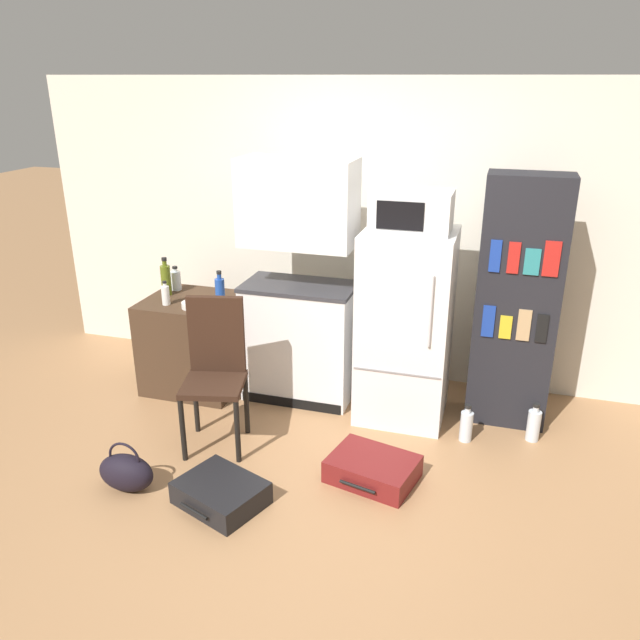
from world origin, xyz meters
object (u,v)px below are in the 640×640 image
Objects in this scene: bottle_milk_white at (166,295)px; suitcase_large_flat at (373,469)px; side_table at (195,343)px; chair at (215,361)px; bowl at (192,305)px; water_bottle_middle at (466,425)px; microwave at (412,211)px; handbag at (126,472)px; bottle_blue_soda at (220,292)px; suitcase_small_flat at (221,493)px; bottle_olive_oil at (166,279)px; bottle_clear_short at (176,280)px; refrigerator at (405,327)px; water_bottle_front at (534,425)px; kitchen_hutch at (299,293)px; bookshelf at (517,304)px.

bottle_milk_white is 0.31× the size of suitcase_large_flat.
chair reaches higher than side_table.
water_bottle_middle is at bearing -1.60° from bowl.
microwave reaches higher than handbag.
bottle_blue_soda is 0.71m from chair.
suitcase_small_flat is (0.75, -1.19, -0.71)m from bowl.
suitcase_small_flat is 2.13× the size of water_bottle_middle.
bottle_olive_oil is at bearing 173.63° from water_bottle_middle.
bottle_milk_white is 0.32× the size of suitcase_small_flat.
chair is at bearing -49.09° from bottle_clear_short.
bottle_clear_short is at bearing 106.40° from bottle_milk_white.
chair is at bearing -174.94° from suitcase_large_flat.
bottle_milk_white is at bearing -73.60° from bottle_clear_short.
refrigerator is 1.75m from suitcase_small_flat.
bottle_clear_short is 0.69× the size of bottle_blue_soda.
suitcase_large_flat is 1.26m from water_bottle_front.
bottle_milk_white is at bearing -170.69° from bottle_blue_soda.
bottle_milk_white is 2.88m from water_bottle_front.
suitcase_large_flat is at bearing -91.89° from microwave.
microwave is 0.52× the size of chair.
water_bottle_middle is (1.91, -0.14, -0.76)m from bottle_blue_soda.
water_bottle_front is (2.42, 1.32, -0.00)m from handbag.
side_table is at bearing 178.13° from water_bottle_front.
suitcase_small_flat is 2.21m from water_bottle_front.
handbag is (-0.64, -1.50, -0.74)m from kitchen_hutch.
bottle_milk_white is at bearing -178.42° from water_bottle_front.
water_bottle_middle is (2.33, -0.06, -0.72)m from bottle_milk_white.
kitchen_hutch reaches higher than water_bottle_front.
chair is 1.71× the size of suitcase_large_flat.
microwave is at bearing 5.87° from bottle_milk_white.
suitcase_small_flat is (0.55, -1.27, -0.80)m from bottle_blue_soda.
bottle_clear_short is 1.21× the size of bowl.
refrigerator is 2.13m from handbag.
bottle_blue_soda is 0.28× the size of chair.
bookshelf is 2.39m from bowl.
refrigerator is 1.09m from suitcase_large_flat.
water_bottle_front is at bearing 0.16° from bottle_blue_soda.
bookshelf is at bearing 4.08° from side_table.
chair is (0.76, -0.88, -0.24)m from bottle_clear_short.
handbag is 2.76m from water_bottle_front.
bottle_milk_white is at bearing 127.33° from chair.
water_bottle_middle is at bearing -1.59° from bottle_milk_white.
kitchen_hutch is at bearing 175.48° from refrigerator.
bottle_clear_short is 0.48m from bowl.
water_bottle_middle is (-0.45, -0.14, -0.00)m from water_bottle_front.
bottle_milk_white reaches higher than water_bottle_front.
refrigerator is 7.10× the size of bottle_clear_short.
refrigerator reaches higher than bottle_blue_soda.
refrigerator is 4.56× the size of bottle_olive_oil.
suitcase_large_flat is 1.54m from handbag.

